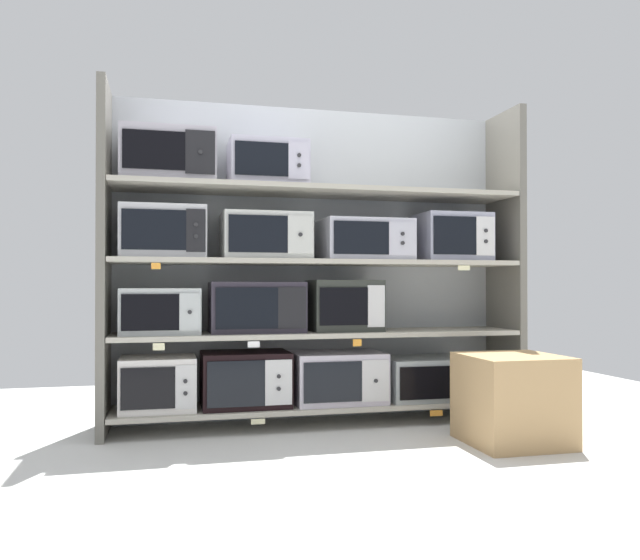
# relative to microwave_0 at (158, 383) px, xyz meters

# --- Properties ---
(ground) EXTENTS (6.56, 6.00, 0.02)m
(ground) POSITION_rel_microwave_0_xyz_m (1.00, -1.00, -0.30)
(ground) COLOR silver
(back_panel) EXTENTS (2.76, 0.04, 2.07)m
(back_panel) POSITION_rel_microwave_0_xyz_m (1.00, 0.25, 0.74)
(back_panel) COLOR #9EA3A8
(back_panel) RESTS_ON ground
(upright_left) EXTENTS (0.05, 0.46, 2.07)m
(upright_left) POSITION_rel_microwave_0_xyz_m (-0.31, 0.00, 0.74)
(upright_left) COLOR #68645B
(upright_left) RESTS_ON ground
(upright_right) EXTENTS (0.05, 0.46, 2.07)m
(upright_right) POSITION_rel_microwave_0_xyz_m (2.31, 0.00, 0.74)
(upright_right) COLOR #68645B
(upright_right) RESTS_ON ground
(shelf_0) EXTENTS (2.56, 0.46, 0.03)m
(shelf_0) POSITION_rel_microwave_0_xyz_m (1.00, 0.00, -0.17)
(shelf_0) COLOR #ADA899
(shelf_0) RESTS_ON ground
(microwave_0) EXTENTS (0.44, 0.38, 0.32)m
(microwave_0) POSITION_rel_microwave_0_xyz_m (0.00, 0.00, 0.00)
(microwave_0) COLOR silver
(microwave_0) RESTS_ON shelf_0
(microwave_1) EXTENTS (0.53, 0.40, 0.34)m
(microwave_1) POSITION_rel_microwave_0_xyz_m (0.52, -0.00, 0.01)
(microwave_1) COLOR black
(microwave_1) RESTS_ON shelf_0
(microwave_2) EXTENTS (0.57, 0.42, 0.32)m
(microwave_2) POSITION_rel_microwave_0_xyz_m (1.11, 0.00, 0.00)
(microwave_2) COLOR #BBB3C2
(microwave_2) RESTS_ON shelf_0
(microwave_3) EXTENTS (0.54, 0.44, 0.27)m
(microwave_3) POSITION_rel_microwave_0_xyz_m (1.71, 0.00, -0.02)
(microwave_3) COLOR #9AA3A4
(microwave_3) RESTS_ON shelf_0
(price_tag_0) EXTENTS (0.08, 0.00, 0.03)m
(price_tag_0) POSITION_rel_microwave_0_xyz_m (0.57, -0.23, -0.21)
(price_tag_0) COLOR beige
(price_tag_1) EXTENTS (0.08, 0.00, 0.04)m
(price_tag_1) POSITION_rel_microwave_0_xyz_m (1.69, -0.23, -0.21)
(price_tag_1) COLOR orange
(shelf_1) EXTENTS (2.56, 0.46, 0.03)m
(shelf_1) POSITION_rel_microwave_0_xyz_m (1.00, 0.00, 0.28)
(shelf_1) COLOR #ADA899
(microwave_4) EXTENTS (0.47, 0.36, 0.27)m
(microwave_4) POSITION_rel_microwave_0_xyz_m (0.01, -0.00, 0.43)
(microwave_4) COLOR #B0B7B7
(microwave_4) RESTS_ON shelf_1
(microwave_5) EXTENTS (0.58, 0.34, 0.31)m
(microwave_5) POSITION_rel_microwave_0_xyz_m (0.59, -0.00, 0.45)
(microwave_5) COLOR #2D2833
(microwave_5) RESTS_ON shelf_1
(microwave_6) EXTENTS (0.44, 0.34, 0.33)m
(microwave_6) POSITION_rel_microwave_0_xyz_m (1.16, 0.00, 0.46)
(microwave_6) COLOR #2E312C
(microwave_6) RESTS_ON shelf_1
(price_tag_2) EXTENTS (0.07, 0.00, 0.04)m
(price_tag_2) POSITION_rel_microwave_0_xyz_m (0.01, -0.23, 0.24)
(price_tag_2) COLOR beige
(price_tag_3) EXTENTS (0.07, 0.00, 0.04)m
(price_tag_3) POSITION_rel_microwave_0_xyz_m (0.54, -0.23, 0.24)
(price_tag_3) COLOR white
(price_tag_4) EXTENTS (0.05, 0.00, 0.04)m
(price_tag_4) POSITION_rel_microwave_0_xyz_m (1.18, -0.23, 0.24)
(price_tag_4) COLOR orange
(shelf_2) EXTENTS (2.56, 0.46, 0.03)m
(shelf_2) POSITION_rel_microwave_0_xyz_m (1.00, 0.00, 0.73)
(shelf_2) COLOR #ADA899
(microwave_7) EXTENTS (0.50, 0.40, 0.31)m
(microwave_7) POSITION_rel_microwave_0_xyz_m (0.03, 0.00, 0.90)
(microwave_7) COLOR silver
(microwave_7) RESTS_ON shelf_2
(microwave_8) EXTENTS (0.54, 0.43, 0.28)m
(microwave_8) POSITION_rel_microwave_0_xyz_m (0.65, -0.00, 0.89)
(microwave_8) COLOR #BBBDB6
(microwave_8) RESTS_ON shelf_2
(microwave_9) EXTENTS (0.56, 0.43, 0.26)m
(microwave_9) POSITION_rel_microwave_0_xyz_m (1.29, -0.00, 0.88)
(microwave_9) COLOR #B2B2C0
(microwave_9) RESTS_ON shelf_2
(microwave_10) EXTENTS (0.45, 0.41, 0.32)m
(microwave_10) POSITION_rel_microwave_0_xyz_m (1.90, -0.00, 0.91)
(microwave_10) COLOR #9799AE
(microwave_10) RESTS_ON shelf_2
(price_tag_5) EXTENTS (0.05, 0.00, 0.04)m
(price_tag_5) POSITION_rel_microwave_0_xyz_m (-0.01, -0.23, 0.70)
(price_tag_5) COLOR orange
(price_tag_6) EXTENTS (0.08, 0.00, 0.03)m
(price_tag_6) POSITION_rel_microwave_0_xyz_m (1.88, -0.23, 0.70)
(price_tag_6) COLOR beige
(shelf_3) EXTENTS (2.56, 0.46, 0.03)m
(shelf_3) POSITION_rel_microwave_0_xyz_m (1.00, 0.00, 1.19)
(shelf_3) COLOR #ADA899
(microwave_11) EXTENTS (0.55, 0.39, 0.32)m
(microwave_11) POSITION_rel_microwave_0_xyz_m (0.06, 0.00, 1.36)
(microwave_11) COLOR #A4A0AB
(microwave_11) RESTS_ON shelf_3
(microwave_12) EXTENTS (0.48, 0.36, 0.28)m
(microwave_12) POSITION_rel_microwave_0_xyz_m (0.66, 0.00, 1.34)
(microwave_12) COLOR #B3B0C3
(microwave_12) RESTS_ON shelf_3
(shipping_carton) EXTENTS (0.51, 0.51, 0.49)m
(shipping_carton) POSITION_rel_microwave_0_xyz_m (1.92, -0.74, -0.05)
(shipping_carton) COLOR tan
(shipping_carton) RESTS_ON ground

